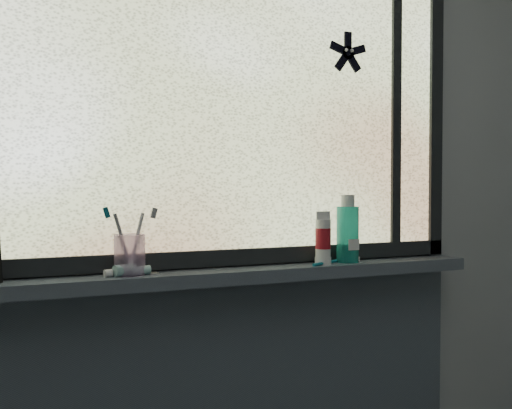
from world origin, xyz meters
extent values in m
cube|color=#9EA3A8|center=(0.00, 1.30, 1.25)|extent=(3.00, 0.01, 2.50)
cube|color=#454F5C|center=(0.00, 1.23, 1.00)|extent=(1.62, 0.14, 0.04)
cube|color=silver|center=(0.00, 1.28, 1.53)|extent=(1.50, 0.01, 1.00)
cube|color=black|center=(0.00, 1.28, 1.05)|extent=(1.60, 0.03, 0.05)
cube|color=black|center=(0.78, 1.28, 1.53)|extent=(0.05, 0.03, 1.10)
cube|color=black|center=(0.60, 1.28, 1.53)|extent=(0.03, 0.03, 1.00)
cylinder|color=#D2A8DE|center=(-0.34, 1.23, 1.08)|extent=(0.10, 0.10, 0.11)
cylinder|color=#22B09E|center=(0.38, 1.23, 1.13)|extent=(0.09, 0.09, 0.18)
cylinder|color=silver|center=(0.28, 1.22, 1.11)|extent=(0.05, 0.05, 0.12)
camera|label=1|loc=(-0.64, -0.38, 1.26)|focal=40.00mm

